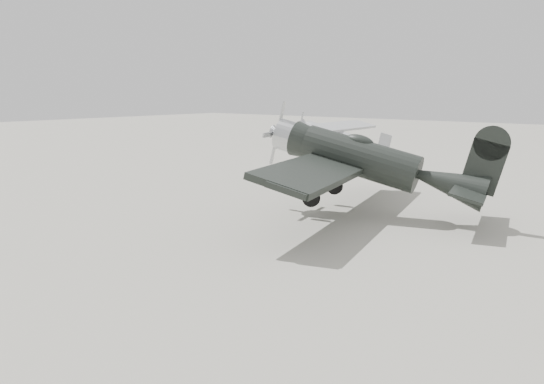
# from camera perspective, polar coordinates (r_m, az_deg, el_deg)

# --- Properties ---
(ground) EXTENTS (160.00, 160.00, 0.00)m
(ground) POSITION_cam_1_polar(r_m,az_deg,el_deg) (20.35, -7.90, -4.30)
(ground) COLOR gray
(ground) RESTS_ON ground
(lowwing_monoplane) EXTENTS (9.88, 13.66, 4.39)m
(lowwing_monoplane) POSITION_cam_1_polar(r_m,az_deg,el_deg) (22.78, 10.59, 3.20)
(lowwing_monoplane) COLOR black
(lowwing_monoplane) RESTS_ON ground
(highwing_monoplane) EXTENTS (7.95, 11.15, 3.18)m
(highwing_monoplane) POSITION_cam_1_polar(r_m,az_deg,el_deg) (41.42, 7.18, 6.18)
(highwing_monoplane) COLOR #9A9D9F
(highwing_monoplane) RESTS_ON ground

